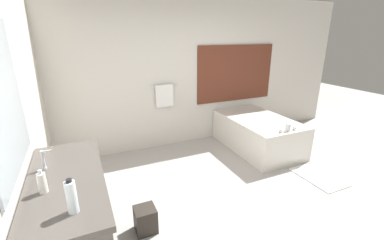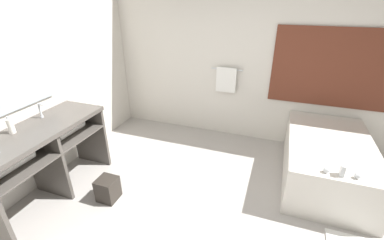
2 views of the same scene
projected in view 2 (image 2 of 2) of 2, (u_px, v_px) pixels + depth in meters
The scene contains 8 objects.
ground_plane at pixel (203, 234), 2.62m from camera, with size 16.00×16.00×0.00m, color #A8A39E.
wall_back_with_blinds at pixel (251, 57), 3.90m from camera, with size 7.40×0.13×2.70m.
wall_left_with_mirror at pixel (3, 84), 2.69m from camera, with size 0.08×7.40×2.70m.
vanity_counter at pixel (45, 146), 2.89m from camera, with size 0.60×1.50×0.91m.
sink_faucet at pixel (40, 111), 2.97m from camera, with size 0.09×0.04×0.18m.
bathtub at pixel (327, 158), 3.27m from camera, with size 0.98×1.63×0.70m.
soap_dispenser at pixel (11, 126), 2.63m from camera, with size 0.06×0.06×0.19m.
waste_bin at pixel (108, 189), 3.03m from camera, with size 0.22×0.22×0.28m.
Camera 2 is at (0.51, -1.77, 2.20)m, focal length 24.00 mm.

